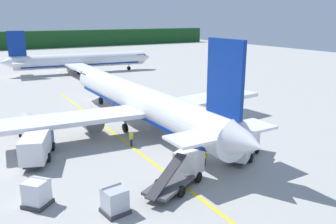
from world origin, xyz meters
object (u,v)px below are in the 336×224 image
object	(u,v)px
cargo_container_near	(37,193)
cargo_container_mid	(115,201)
cargo_container_far	(214,127)
crew_marshaller	(131,138)
airliner_mid_apron	(80,61)
service_truck_pushback	(182,170)
service_truck_baggage	(31,127)
service_truck_catering	(37,144)
crew_loader_right	(90,117)
service_truck_fuel	(243,143)
crew_loader_left	(204,157)
airliner_foreground	(140,101)

from	to	relation	value
cargo_container_near	cargo_container_mid	xyz separation A→B (m)	(4.61, -3.82, -0.06)
cargo_container_far	crew_marshaller	distance (m)	10.31
airliner_mid_apron	service_truck_pushback	xyz separation A→B (m)	(-10.15, -63.47, -1.83)
service_truck_pushback	cargo_container_mid	xyz separation A→B (m)	(-6.62, -1.47, -0.22)
service_truck_baggage	cargo_container_mid	xyz separation A→B (m)	(2.38, -19.88, -0.45)
service_truck_baggage	crew_marshaller	size ratio (longest dim) A/B	3.29
service_truck_catering	crew_loader_right	bearing A→B (deg)	46.68
service_truck_catering	crew_marshaller	xyz separation A→B (m)	(9.45, -1.27, -0.58)
service_truck_pushback	crew_loader_right	distance (m)	20.04
airliner_mid_apron	service_truck_baggage	distance (m)	48.99
cargo_container_mid	cargo_container_far	size ratio (longest dim) A/B	0.95
service_truck_fuel	cargo_container_far	distance (m)	7.50
crew_marshaller	cargo_container_mid	bearing A→B (deg)	-119.36
service_truck_baggage	service_truck_fuel	bearing A→B (deg)	-44.11
service_truck_fuel	cargo_container_far	xyz separation A→B (m)	(1.96, 7.21, -0.63)
service_truck_baggage	crew_loader_left	xyz separation A→B (m)	(12.63, -16.57, -0.40)
service_truck_baggage	service_truck_catering	bearing A→B (deg)	-94.32
crew_loader_left	service_truck_baggage	bearing A→B (deg)	127.31
airliner_foreground	crew_marshaller	bearing A→B (deg)	-124.48
service_truck_pushback	crew_loader_left	bearing A→B (deg)	26.91
service_truck_catering	cargo_container_near	world-z (taller)	service_truck_catering
cargo_container_near	cargo_container_mid	bearing A→B (deg)	-39.66
service_truck_pushback	crew_loader_left	distance (m)	4.07
service_truck_baggage	service_truck_pushback	size ratio (longest dim) A/B	0.80
service_truck_fuel	crew_loader_right	distance (m)	20.65
service_truck_catering	cargo_container_near	bearing A→B (deg)	-100.61
service_truck_catering	cargo_container_near	size ratio (longest dim) A/B	2.85
airliner_mid_apron	service_truck_baggage	xyz separation A→B (m)	(-19.16, -45.06, -1.60)
airliner_foreground	cargo_container_mid	xyz separation A→B (m)	(-10.43, -17.29, -2.45)
cargo_container_near	crew_marshaller	world-z (taller)	cargo_container_near
service_truck_fuel	service_truck_pushback	world-z (taller)	service_truck_pushback
airliner_mid_apron	service_truck_pushback	world-z (taller)	airliner_mid_apron
airliner_mid_apron	cargo_container_far	world-z (taller)	airliner_mid_apron
airliner_foreground	cargo_container_near	bearing A→B (deg)	-138.16
airliner_foreground	cargo_container_far	world-z (taller)	airliner_foreground
cargo_container_mid	crew_loader_left	bearing A→B (deg)	17.89
cargo_container_mid	crew_loader_right	size ratio (longest dim) A/B	1.16
airliner_mid_apron	cargo_container_mid	xyz separation A→B (m)	(-16.78, -64.94, -2.05)
cargo_container_near	airliner_foreground	bearing A→B (deg)	41.84
service_truck_fuel	crew_loader_left	distance (m)	4.60
airliner_mid_apron	service_truck_fuel	size ratio (longest dim) A/B	5.99
airliner_foreground	crew_loader_right	distance (m)	7.12
airliner_mid_apron	crew_loader_left	bearing A→B (deg)	-96.05
service_truck_baggage	airliner_foreground	bearing A→B (deg)	-11.43
service_truck_pushback	crew_loader_left	world-z (taller)	service_truck_pushback
cargo_container_far	crew_loader_right	bearing A→B (deg)	136.41
service_truck_catering	service_truck_pushback	size ratio (longest dim) A/B	1.03
cargo_container_mid	cargo_container_far	distance (m)	19.74
cargo_container_mid	service_truck_catering	bearing A→B (deg)	102.72
service_truck_baggage	crew_loader_left	distance (m)	20.84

